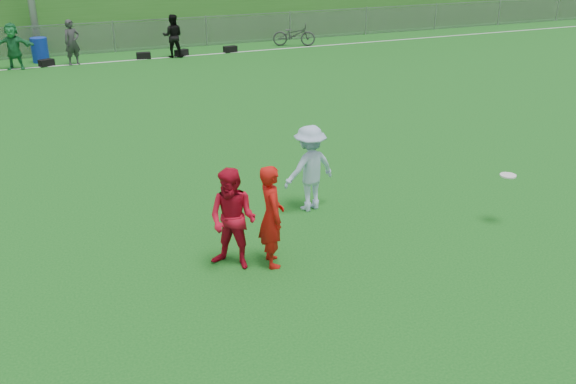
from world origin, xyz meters
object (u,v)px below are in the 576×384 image
player_red_left (272,216)px  player_blue (310,168)px  recycling_bin (40,50)px  player_red_center (233,219)px  bicycle (294,35)px  frisbee (508,175)px

player_red_left → player_blue: 2.25m
recycling_bin → player_blue: bearing=-76.6°
player_red_center → recycling_bin: bearing=140.1°
recycling_bin → bicycle: 10.57m
bicycle → player_red_center: bearing=178.2°
player_red_center → frisbee: 5.04m
player_red_left → recycling_bin: bearing=15.2°
frisbee → bicycle: (3.58, 18.12, -0.44)m
player_red_left → recycling_bin: player_red_left is taller
frisbee → player_red_center: bearing=175.9°
player_red_left → frisbee: 4.44m
frisbee → bicycle: bearing=78.8°
player_red_left → recycling_bin: (-2.54, 18.44, -0.37)m
player_red_center → bicycle: player_red_center is taller
bicycle → player_red_left: bearing=180.0°
player_red_left → player_red_center: bearing=83.3°
player_blue → recycling_bin: player_blue is taller
player_blue → frisbee: player_blue is taller
player_red_left → bicycle: player_red_left is taller
player_red_center → recycling_bin: size_ratio=1.75×
player_red_center → frisbee: size_ratio=5.73×
player_red_left → player_blue: size_ratio=1.02×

